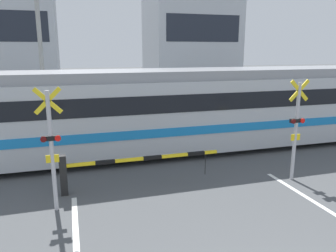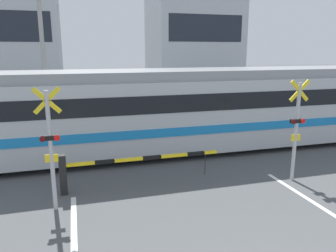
{
  "view_description": "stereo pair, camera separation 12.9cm",
  "coord_description": "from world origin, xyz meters",
  "px_view_note": "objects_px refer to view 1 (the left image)",
  "views": [
    {
      "loc": [
        -3.1,
        -2.48,
        4.09
      ],
      "look_at": [
        0.0,
        7.81,
        1.6
      ],
      "focal_mm": 35.0,
      "sensor_mm": 36.0,
      "label": 1
    },
    {
      "loc": [
        -2.97,
        -2.52,
        4.09
      ],
      "look_at": [
        0.0,
        7.81,
        1.6
      ],
      "focal_mm": 35.0,
      "sensor_mm": 36.0,
      "label": 2
    }
  ],
  "objects_px": {
    "commuter_train": "(197,107)",
    "crossing_signal_left": "(51,145)",
    "crossing_barrier_far": "(176,117)",
    "crossing_signal_right": "(296,126)",
    "pedestrian": "(104,106)",
    "crossing_barrier_near": "(111,166)"
  },
  "relations": [
    {
      "from": "crossing_barrier_far",
      "to": "crossing_signal_right",
      "type": "height_order",
      "value": "crossing_signal_right"
    },
    {
      "from": "crossing_barrier_near",
      "to": "pedestrian",
      "type": "xyz_separation_m",
      "value": [
        0.81,
        9.72,
        0.19
      ]
    },
    {
      "from": "crossing_signal_left",
      "to": "pedestrian",
      "type": "bearing_deg",
      "value": 77.43
    },
    {
      "from": "commuter_train",
      "to": "crossing_barrier_near",
      "type": "relative_size",
      "value": 3.72
    },
    {
      "from": "commuter_train",
      "to": "crossing_signal_left",
      "type": "xyz_separation_m",
      "value": [
        -5.56,
        -4.06,
        -0.01
      ]
    },
    {
      "from": "crossing_signal_left",
      "to": "crossing_signal_right",
      "type": "height_order",
      "value": "same"
    },
    {
      "from": "crossing_signal_right",
      "to": "crossing_signal_left",
      "type": "bearing_deg",
      "value": 180.0
    },
    {
      "from": "commuter_train",
      "to": "pedestrian",
      "type": "distance_m",
      "value": 7.34
    },
    {
      "from": "commuter_train",
      "to": "crossing_barrier_near",
      "type": "distance_m",
      "value": 5.21
    },
    {
      "from": "crossing_barrier_far",
      "to": "crossing_signal_left",
      "type": "distance_m",
      "value": 9.32
    },
    {
      "from": "commuter_train",
      "to": "crossing_barrier_far",
      "type": "bearing_deg",
      "value": 87.51
    },
    {
      "from": "commuter_train",
      "to": "crossing_signal_left",
      "type": "height_order",
      "value": "commuter_train"
    },
    {
      "from": "crossing_barrier_far",
      "to": "crossing_signal_right",
      "type": "distance_m",
      "value": 7.53
    },
    {
      "from": "commuter_train",
      "to": "crossing_signal_right",
      "type": "distance_m",
      "value": 4.4
    },
    {
      "from": "commuter_train",
      "to": "pedestrian",
      "type": "xyz_separation_m",
      "value": [
        -3.2,
        6.56,
        -0.85
      ]
    },
    {
      "from": "crossing_barrier_near",
      "to": "pedestrian",
      "type": "bearing_deg",
      "value": 85.25
    },
    {
      "from": "crossing_barrier_far",
      "to": "pedestrian",
      "type": "bearing_deg",
      "value": 135.17
    },
    {
      "from": "commuter_train",
      "to": "crossing_barrier_near",
      "type": "xyz_separation_m",
      "value": [
        -4.0,
        -3.16,
        -1.04
      ]
    },
    {
      "from": "commuter_train",
      "to": "crossing_signal_left",
      "type": "relative_size",
      "value": 5.62
    },
    {
      "from": "crossing_signal_right",
      "to": "pedestrian",
      "type": "relative_size",
      "value": 1.97
    },
    {
      "from": "crossing_signal_left",
      "to": "commuter_train",
      "type": "bearing_deg",
      "value": 36.1
    },
    {
      "from": "crossing_barrier_near",
      "to": "crossing_signal_left",
      "type": "xyz_separation_m",
      "value": [
        -1.56,
        -0.9,
        1.04
      ]
    }
  ]
}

